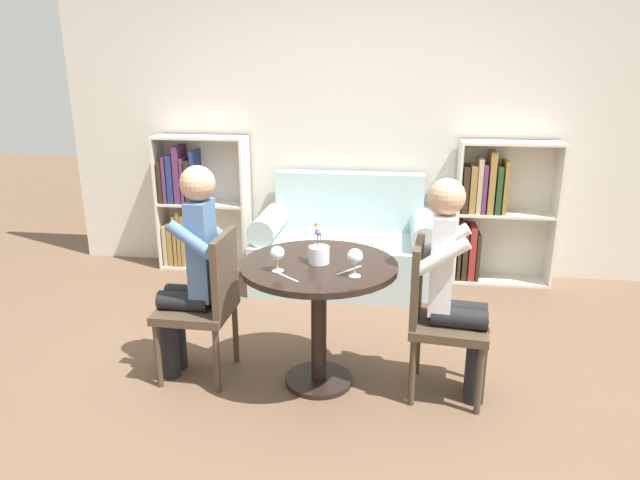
{
  "coord_description": "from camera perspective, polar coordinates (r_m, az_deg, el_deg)",
  "views": [
    {
      "loc": [
        0.43,
        -2.98,
        1.82
      ],
      "look_at": [
        0.0,
        0.05,
        0.87
      ],
      "focal_mm": 32.0,
      "sensor_mm": 36.0,
      "label": 1
    }
  ],
  "objects": [
    {
      "name": "knife_left_setting",
      "position": [
        2.99,
        -3.38,
        -3.68
      ],
      "size": [
        0.15,
        0.13,
        0.0
      ],
      "color": "silver",
      "rests_on": "round_table"
    },
    {
      "name": "fork_left_setting",
      "position": [
        3.08,
        2.94,
        -3.03
      ],
      "size": [
        0.12,
        0.16,
        0.0
      ],
      "color": "silver",
      "rests_on": "round_table"
    },
    {
      "name": "person_right",
      "position": [
        3.2,
        13.37,
        -4.5
      ],
      "size": [
        0.44,
        0.37,
        1.25
      ],
      "rotation": [
        0.0,
        0.0,
        1.46
      ],
      "color": "black",
      "rests_on": "ground_plane"
    },
    {
      "name": "back_wall",
      "position": [
        5.07,
        3.23,
        11.84
      ],
      "size": [
        5.2,
        0.05,
        2.7
      ],
      "color": "beige",
      "rests_on": "ground_plane"
    },
    {
      "name": "wine_glass_left",
      "position": [
        3.05,
        -4.29,
        -1.41
      ],
      "size": [
        0.08,
        0.08,
        0.14
      ],
      "color": "white",
      "rests_on": "round_table"
    },
    {
      "name": "flower_vase",
      "position": [
        3.17,
        -0.04,
        -1.18
      ],
      "size": [
        0.12,
        0.12,
        0.24
      ],
      "color": "silver",
      "rests_on": "round_table"
    },
    {
      "name": "person_left",
      "position": [
        3.4,
        -12.79,
        -2.85
      ],
      "size": [
        0.42,
        0.35,
        1.29
      ],
      "rotation": [
        0.0,
        0.0,
        -1.59
      ],
      "color": "black",
      "rests_on": "ground_plane"
    },
    {
      "name": "bookshelf_right",
      "position": [
        5.08,
        16.78,
        2.77
      ],
      "size": [
        0.82,
        0.28,
        1.22
      ],
      "color": "silver",
      "rests_on": "ground_plane"
    },
    {
      "name": "chair_right",
      "position": [
        3.27,
        11.59,
        -7.07
      ],
      "size": [
        0.46,
        0.46,
        0.9
      ],
      "rotation": [
        0.0,
        0.0,
        1.46
      ],
      "color": "#473828",
      "rests_on": "ground_plane"
    },
    {
      "name": "bookshelf_left",
      "position": [
        5.36,
        -12.57,
        3.7
      ],
      "size": [
        0.82,
        0.28,
        1.22
      ],
      "color": "silver",
      "rests_on": "ground_plane"
    },
    {
      "name": "round_table",
      "position": [
        3.25,
        -0.12,
        -5.02
      ],
      "size": [
        0.89,
        0.89,
        0.75
      ],
      "color": "black",
      "rests_on": "ground_plane"
    },
    {
      "name": "ground_plane",
      "position": [
        3.51,
        -0.12,
        -14.0
      ],
      "size": [
        16.0,
        16.0,
        0.0
      ],
      "primitive_type": "plane",
      "color": "brown"
    },
    {
      "name": "couch",
      "position": [
        4.87,
        2.6,
        -0.88
      ],
      "size": [
        1.51,
        0.8,
        0.92
      ],
      "color": "#A8C1C1",
      "rests_on": "ground_plane"
    },
    {
      "name": "wine_glass_right",
      "position": [
        2.97,
        3.52,
        -1.74
      ],
      "size": [
        0.08,
        0.08,
        0.15
      ],
      "color": "white",
      "rests_on": "round_table"
    },
    {
      "name": "chair_left",
      "position": [
        3.43,
        -11.23,
        -5.86
      ],
      "size": [
        0.43,
        0.43,
        0.9
      ],
      "rotation": [
        0.0,
        0.0,
        -1.59
      ],
      "color": "#473828",
      "rests_on": "ground_plane"
    }
  ]
}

